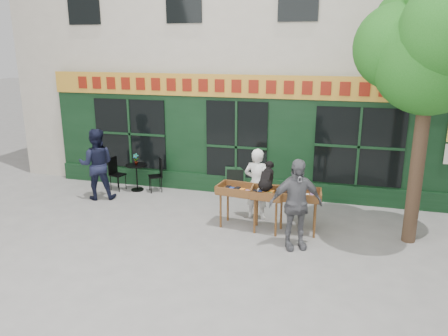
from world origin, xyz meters
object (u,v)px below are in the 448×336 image
Objects in this scene: dog at (267,176)px; man_left at (97,164)px; woman at (257,184)px; bistro_table at (137,172)px; book_cart_center at (251,194)px; book_cart_right at (286,197)px; man_right at (296,204)px.

man_left is at bearing 175.74° from dog.
woman reaches higher than bistro_table.
book_cart_center is 0.81× the size of man_left.
dog is at bearing 123.31° from woman.
book_cart_center is 4.51m from man_left.
book_cart_right is at bearing 16.53° from dog.
man_left is at bearing 3.79° from woman.
man_left is (-4.42, 0.23, 0.10)m from woman.
woman is 4.43m from man_left.
book_cart_center is 1.01× the size of book_cart_right.
woman is 3.90m from bistro_table.
book_cart_center is 0.91× the size of woman.
bistro_table is at bearing -10.11° from woman.
book_cart_center is at bearing -25.52° from bistro_table.
dog is 4.87m from man_left.
man_left is at bearing -127.87° from bistro_table.
book_cart_right is at bearing 147.75° from man_left.
woman reaches higher than book_cart_right.
woman is at bearing 96.74° from book_cart_center.
man_right is at bearing -27.48° from book_cart_center.
man_left reaches higher than bistro_table.
woman is at bearing 103.11° from man_right.
man_left is at bearing 138.99° from man_right.
book_cart_center is at bearing 121.05° from man_right.
man_right is (1.07, -0.73, 0.12)m from book_cart_center.
book_cart_right is (0.77, 0.02, 0.00)m from book_cart_center.
man_right is 5.72m from man_left.
man_left reaches higher than woman.
book_cart_right is (0.42, 0.07, -0.47)m from dog.
man_right is at bearing 134.57° from woman.
book_cart_center is 2.06× the size of bistro_table.
man_right is 5.42m from bistro_table.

